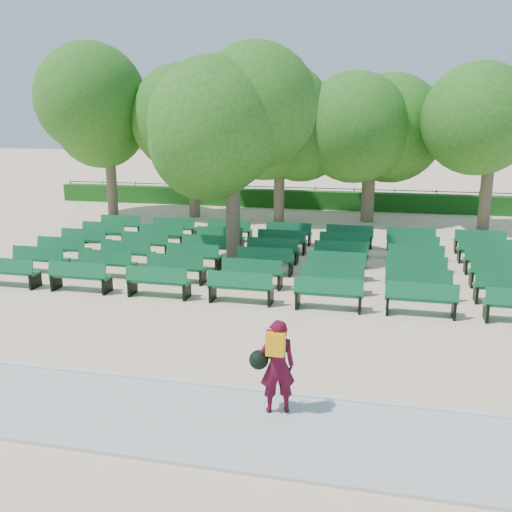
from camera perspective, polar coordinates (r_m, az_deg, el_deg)
The scene contains 9 objects.
ground at distance 16.25m, azimuth -4.05°, elevation -2.68°, with size 120.00×120.00×0.00m, color beige.
paving at distance 9.91m, azimuth -16.99°, elevation -14.32°, with size 30.00×2.20×0.06m, color #B7B8B3.
curb at distance 10.80m, azimuth -13.94°, elevation -11.56°, with size 30.00×0.12×0.10m, color silver.
hedge at distance 29.55m, azimuth 3.89°, elevation 5.69°, with size 26.00×0.70×0.90m, color #164F15.
fence at distance 30.01m, azimuth 4.00°, elevation 4.95°, with size 26.00×0.10×1.02m, color black, non-canonical shape.
tree_line at distance 25.73m, azimuth 2.45°, elevation 3.49°, with size 21.80×6.80×7.04m, color #2C6A1C, non-canonical shape.
bench_array at distance 17.78m, azimuth 1.31°, elevation -0.92°, with size 1.70×0.63×1.05m.
tree_among at distance 17.50m, azimuth -2.40°, elevation 12.39°, with size 4.23×4.23×6.10m.
person at distance 9.01m, azimuth 1.99°, elevation -10.83°, with size 0.76×0.53×1.53m.
Camera 1 is at (4.60, -14.89, 4.60)m, focal length 40.00 mm.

